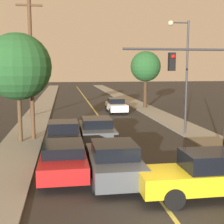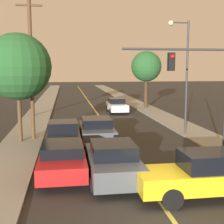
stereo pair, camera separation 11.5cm
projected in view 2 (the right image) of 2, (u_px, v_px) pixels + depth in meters
The scene contains 16 objects.
ground_plane at pixel (167, 212), 10.09m from camera, with size 200.00×200.00×0.00m, color #2D2B28.
road_surface at pixel (88, 100), 45.35m from camera, with size 9.35×80.00×0.01m.
sidewalk_left at pixel (46, 101), 44.48m from camera, with size 2.50×80.00×0.12m.
sidewalk_right at pixel (128, 99), 46.21m from camera, with size 2.50×80.00×0.12m.
car_near_lane_front at pixel (113, 161), 12.84m from camera, with size 2.09×4.40×1.62m.
car_near_lane_second at pixel (96, 130), 19.54m from camera, with size 2.11×4.72×1.57m.
car_outer_lane_front at pixel (62, 157), 13.59m from camera, with size 2.06×4.86×1.44m.
car_outer_lane_second at pixel (63, 134), 18.26m from camera, with size 2.03×4.09×1.57m.
car_far_oncoming at pixel (117, 105), 32.70m from camera, with size 1.89×4.36×1.52m.
car_crossing_right at pixel (209, 174), 11.15m from camera, with size 5.18×1.86×1.68m.
traffic_signal_mast at pixel (202, 80), 15.80m from camera, with size 5.60×0.42×5.68m.
streetlamp_right at pixel (183, 63), 21.07m from camera, with size 1.48×0.36×7.66m.
utility_pole_left at pixel (31, 66), 19.49m from camera, with size 1.60×0.24×8.92m.
tree_left_near at pixel (18, 67), 18.78m from camera, with size 4.05×4.05×6.62m.
tree_left_far at pixel (31, 61), 29.40m from camera, with size 2.56×2.56×6.55m.
tree_right_near at pixel (146, 67), 35.59m from camera, with size 3.45×3.45×6.46m.
Camera 2 is at (-3.16, -9.18, 4.60)m, focal length 50.00 mm.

